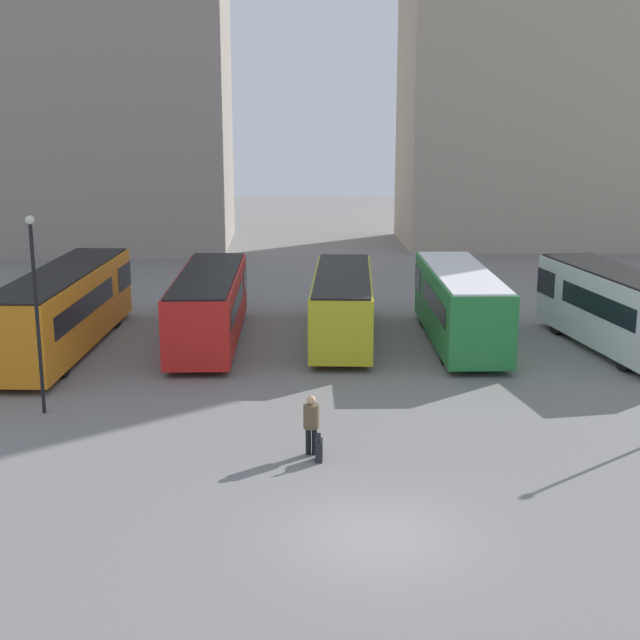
{
  "coord_description": "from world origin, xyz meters",
  "views": [
    {
      "loc": [
        -2.0,
        -18.88,
        9.69
      ],
      "look_at": [
        -0.86,
        13.25,
        1.99
      ],
      "focal_mm": 50.0,
      "sensor_mm": 36.0,
      "label": 1
    }
  ],
  "objects_px": {
    "bus_0": "(64,307)",
    "bus_3": "(460,304)",
    "bus_2": "(343,303)",
    "suitcase": "(319,450)",
    "bus_4": "(613,307)",
    "traveler": "(311,420)",
    "lamp_post_0": "(36,301)",
    "bus_1": "(209,304)"
  },
  "relations": [
    {
      "from": "bus_0",
      "to": "bus_4",
      "type": "bearing_deg",
      "value": -88.61
    },
    {
      "from": "lamp_post_0",
      "to": "bus_2",
      "type": "bearing_deg",
      "value": 41.77
    },
    {
      "from": "bus_3",
      "to": "bus_4",
      "type": "distance_m",
      "value": 6.17
    },
    {
      "from": "traveler",
      "to": "lamp_post_0",
      "type": "height_order",
      "value": "lamp_post_0"
    },
    {
      "from": "bus_3",
      "to": "traveler",
      "type": "distance_m",
      "value": 13.8
    },
    {
      "from": "bus_3",
      "to": "traveler",
      "type": "height_order",
      "value": "bus_3"
    },
    {
      "from": "bus_4",
      "to": "lamp_post_0",
      "type": "height_order",
      "value": "lamp_post_0"
    },
    {
      "from": "bus_2",
      "to": "bus_3",
      "type": "bearing_deg",
      "value": -96.46
    },
    {
      "from": "bus_2",
      "to": "traveler",
      "type": "bearing_deg",
      "value": 176.93
    },
    {
      "from": "lamp_post_0",
      "to": "bus_3",
      "type": "bearing_deg",
      "value": 28.66
    },
    {
      "from": "bus_0",
      "to": "traveler",
      "type": "bearing_deg",
      "value": -136.76
    },
    {
      "from": "bus_4",
      "to": "suitcase",
      "type": "bearing_deg",
      "value": 123.81
    },
    {
      "from": "bus_4",
      "to": "suitcase",
      "type": "relative_size",
      "value": 10.76
    },
    {
      "from": "suitcase",
      "to": "bus_1",
      "type": "bearing_deg",
      "value": 22.9
    },
    {
      "from": "bus_3",
      "to": "bus_2",
      "type": "bearing_deg",
      "value": 80.11
    },
    {
      "from": "bus_0",
      "to": "bus_4",
      "type": "xyz_separation_m",
      "value": [
        22.35,
        -0.91,
        0.01
      ]
    },
    {
      "from": "bus_0",
      "to": "lamp_post_0",
      "type": "bearing_deg",
      "value": -167.9
    },
    {
      "from": "bus_4",
      "to": "traveler",
      "type": "distance_m",
      "value": 16.68
    },
    {
      "from": "bus_0",
      "to": "suitcase",
      "type": "xyz_separation_m",
      "value": [
        9.98,
        -12.33,
        -1.46
      ]
    },
    {
      "from": "traveler",
      "to": "suitcase",
      "type": "xyz_separation_m",
      "value": [
        0.21,
        -0.47,
        -0.74
      ]
    },
    {
      "from": "bus_0",
      "to": "bus_3",
      "type": "height_order",
      "value": "bus_0"
    },
    {
      "from": "bus_0",
      "to": "suitcase",
      "type": "relative_size",
      "value": 14.16
    },
    {
      "from": "traveler",
      "to": "lamp_post_0",
      "type": "xyz_separation_m",
      "value": [
        -8.6,
        3.88,
        2.68
      ]
    },
    {
      "from": "bus_2",
      "to": "traveler",
      "type": "height_order",
      "value": "bus_2"
    },
    {
      "from": "bus_1",
      "to": "suitcase",
      "type": "xyz_separation_m",
      "value": [
        4.17,
        -13.26,
        -1.3
      ]
    },
    {
      "from": "bus_4",
      "to": "bus_2",
      "type": "bearing_deg",
      "value": 70.11
    },
    {
      "from": "bus_1",
      "to": "suitcase",
      "type": "bearing_deg",
      "value": -161.75
    },
    {
      "from": "bus_4",
      "to": "lamp_post_0",
      "type": "distance_m",
      "value": 22.41
    },
    {
      "from": "bus_1",
      "to": "traveler",
      "type": "relative_size",
      "value": 6.07
    },
    {
      "from": "bus_2",
      "to": "bus_4",
      "type": "relative_size",
      "value": 1.1
    },
    {
      "from": "bus_4",
      "to": "bus_3",
      "type": "bearing_deg",
      "value": 69.88
    },
    {
      "from": "bus_2",
      "to": "bus_4",
      "type": "height_order",
      "value": "bus_4"
    },
    {
      "from": "bus_0",
      "to": "traveler",
      "type": "relative_size",
      "value": 7.1
    },
    {
      "from": "bus_2",
      "to": "bus_3",
      "type": "height_order",
      "value": "bus_3"
    },
    {
      "from": "lamp_post_0",
      "to": "suitcase",
      "type": "bearing_deg",
      "value": -26.28
    },
    {
      "from": "suitcase",
      "to": "bus_2",
      "type": "bearing_deg",
      "value": -0.77
    },
    {
      "from": "bus_2",
      "to": "lamp_post_0",
      "type": "xyz_separation_m",
      "value": [
        -10.28,
        -9.18,
        2.17
      ]
    },
    {
      "from": "bus_2",
      "to": "suitcase",
      "type": "distance_m",
      "value": 13.67
    },
    {
      "from": "bus_0",
      "to": "bus_4",
      "type": "distance_m",
      "value": 22.36
    },
    {
      "from": "bus_0",
      "to": "bus_1",
      "type": "relative_size",
      "value": 1.17
    },
    {
      "from": "bus_1",
      "to": "lamp_post_0",
      "type": "height_order",
      "value": "lamp_post_0"
    },
    {
      "from": "bus_2",
      "to": "suitcase",
      "type": "relative_size",
      "value": 11.84
    }
  ]
}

